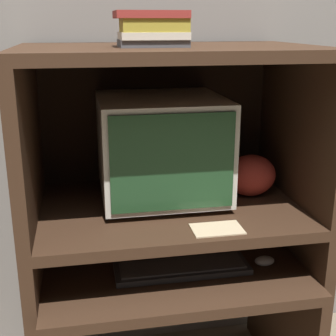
% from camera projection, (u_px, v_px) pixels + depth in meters
% --- Properties ---
extents(wall_back, '(6.00, 0.06, 2.60)m').
position_uv_depth(wall_back, '(152.00, 53.00, 1.86)').
color(wall_back, gray).
rests_on(wall_back, ground_plane).
extents(desk_base, '(0.97, 0.68, 0.60)m').
position_uv_depth(desk_base, '(171.00, 310.00, 1.73)').
color(desk_base, '#382316').
rests_on(desk_base, ground_plane).
extents(desk_monitor_shelf, '(0.97, 0.63, 0.20)m').
position_uv_depth(desk_monitor_shelf, '(169.00, 216.00, 1.67)').
color(desk_monitor_shelf, '#382316').
rests_on(desk_monitor_shelf, desk_base).
extents(hutch_upper, '(0.97, 0.63, 0.54)m').
position_uv_depth(hutch_upper, '(168.00, 99.00, 1.58)').
color(hutch_upper, '#382316').
rests_on(hutch_upper, desk_monitor_shelf).
extents(crt_monitor, '(0.43, 0.44, 0.37)m').
position_uv_depth(crt_monitor, '(161.00, 147.00, 1.66)').
color(crt_monitor, beige).
rests_on(crt_monitor, desk_monitor_shelf).
extents(keyboard, '(0.46, 0.14, 0.03)m').
position_uv_depth(keyboard, '(182.00, 268.00, 1.59)').
color(keyboard, '#2D2D30').
rests_on(keyboard, desk_base).
extents(mouse, '(0.07, 0.05, 0.03)m').
position_uv_depth(mouse, '(265.00, 261.00, 1.63)').
color(mouse, '#B7B7B7').
rests_on(mouse, desk_base).
extents(snack_bag, '(0.19, 0.14, 0.15)m').
position_uv_depth(snack_bag, '(251.00, 175.00, 1.72)').
color(snack_bag, '#BC382D').
rests_on(snack_bag, desk_monitor_shelf).
extents(book_stack, '(0.22, 0.16, 0.11)m').
position_uv_depth(book_stack, '(153.00, 29.00, 1.40)').
color(book_stack, '#4C4C51').
rests_on(book_stack, hutch_upper).
extents(paper_card, '(0.16, 0.10, 0.00)m').
position_uv_depth(paper_card, '(217.00, 229.00, 1.45)').
color(paper_card, '#CCB28C').
rests_on(paper_card, desk_monitor_shelf).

